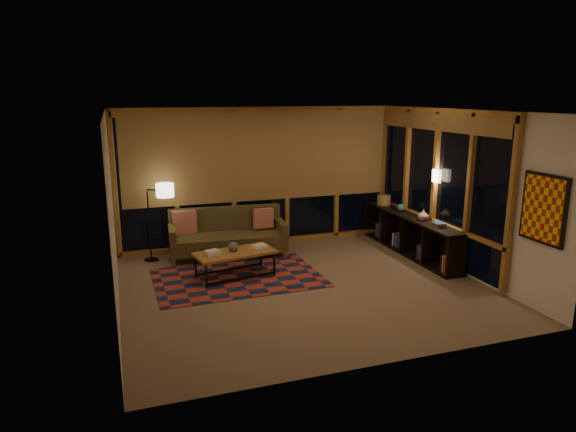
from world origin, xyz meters
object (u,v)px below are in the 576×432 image
object	(u,v)px
sofa	(228,234)
coffee_table	(235,264)
floor_lamp	(149,222)
bookshelf	(409,234)

from	to	relation	value
sofa	coffee_table	bearing A→B (deg)	-91.58
sofa	floor_lamp	size ratio (longest dim) A/B	1.47
sofa	floor_lamp	bearing A→B (deg)	175.28
sofa	bookshelf	distance (m)	3.40
sofa	floor_lamp	world-z (taller)	floor_lamp
floor_lamp	coffee_table	bearing A→B (deg)	-20.85
sofa	floor_lamp	distance (m)	1.42
coffee_table	floor_lamp	size ratio (longest dim) A/B	0.91
floor_lamp	bookshelf	xyz separation A→B (m)	(4.65, -1.12, -0.35)
sofa	coffee_table	world-z (taller)	sofa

